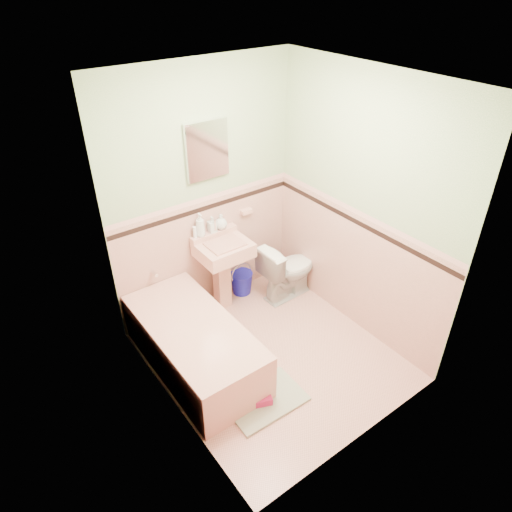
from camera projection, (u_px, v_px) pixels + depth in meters
floor at (272, 356)px, 4.37m from camera, size 2.20×2.20×0.00m
ceiling at (279, 81)px, 3.01m from camera, size 2.20×2.20×0.00m
wall_back at (204, 195)px, 4.43m from camera, size 2.50×0.00×2.50m
wall_front at (381, 316)px, 2.95m from camera, size 2.50×0.00×2.50m
wall_left at (161, 288)px, 3.19m from camera, size 0.00×2.50×2.50m
wall_right at (361, 209)px, 4.19m from camera, size 0.00×2.50×2.50m
wainscot_back at (208, 253)px, 4.78m from camera, size 2.00×0.00×2.00m
wainscot_front at (366, 384)px, 3.31m from camera, size 2.00×0.00×2.00m
wainscot_left at (172, 355)px, 3.55m from camera, size 0.00×2.20×2.20m
wainscot_right at (352, 269)px, 4.54m from camera, size 0.00×2.20×2.20m
accent_back at (205, 208)px, 4.49m from camera, size 2.00×0.00×2.00m
accent_front at (376, 330)px, 3.03m from camera, size 2.00×0.00×2.00m
accent_left at (166, 302)px, 3.27m from camera, size 0.00×2.20×2.20m
accent_right at (358, 223)px, 4.25m from camera, size 0.00×2.20×2.20m
cap_back at (205, 199)px, 4.44m from camera, size 2.00×0.00×2.00m
cap_front at (378, 318)px, 2.98m from camera, size 2.00×0.00×2.00m
cap_left at (164, 291)px, 3.22m from camera, size 0.00×2.20×2.20m
cap_right at (359, 213)px, 4.19m from camera, size 0.00×2.20×2.20m
bathtub at (195, 346)px, 4.16m from camera, size 0.70×1.50×0.45m
tub_faucet at (154, 273)px, 4.42m from camera, size 0.04×0.12×0.04m
sink at (225, 277)px, 4.76m from camera, size 0.51×0.48×0.81m
sink_faucet at (215, 225)px, 4.55m from camera, size 0.02×0.02×0.10m
medicine_cabinet at (207, 150)px, 4.19m from camera, size 0.43×0.04×0.54m
soap_dish at (246, 211)px, 4.80m from camera, size 0.12×0.07×0.04m
soap_bottle_left at (200, 225)px, 4.49m from camera, size 0.10×0.10×0.24m
soap_bottle_mid at (212, 224)px, 4.58m from camera, size 0.08×0.08×0.17m
soap_bottle_right at (221, 222)px, 4.63m from camera, size 0.15×0.15×0.16m
tube at (195, 232)px, 4.49m from camera, size 0.04×0.04×0.12m
toilet at (288, 270)px, 4.99m from camera, size 0.66×0.39×0.66m
bucket at (242, 283)px, 5.14m from camera, size 0.28×0.28×0.25m
bath_mat at (265, 400)px, 3.92m from camera, size 0.67×0.46×0.03m
shoe at (262, 401)px, 3.86m from camera, size 0.18×0.14×0.07m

